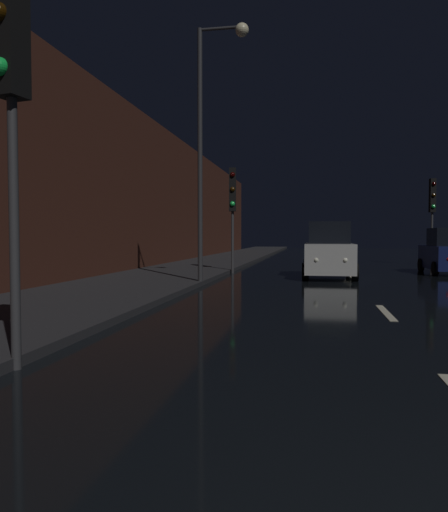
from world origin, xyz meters
name	(u,v)px	position (x,y,z in m)	size (l,w,h in m)	color
ground	(343,267)	(0.00, 24.50, -0.01)	(27.14, 84.00, 0.02)	black
sidewalk_left	(207,264)	(-7.37, 24.50, 0.07)	(4.40, 84.00, 0.15)	#28282B
building_facade_left	(140,193)	(-9.97, 21.00, 3.77)	(0.80, 63.00, 7.55)	#472319
lane_centerline	(350,274)	(0.00, 19.57, 0.01)	(0.16, 33.53, 0.01)	beige
traffic_light_far_left	(233,197)	(-5.06, 19.23, 3.35)	(0.35, 0.48, 4.64)	#38383A
traffic_light_near_left	(10,56)	(-5.17, 3.38, 3.83)	(0.36, 0.48, 5.23)	#38383A
traffic_light_far_right	(432,202)	(5.07, 27.30, 3.56)	(0.34, 0.47, 4.90)	#38383A
streetlamp_overhead	(212,119)	(-4.86, 13.84, 5.52)	(1.70, 0.44, 8.53)	#2D2D30
car_approaching_headlights	(329,252)	(-0.94, 17.87, 1.01)	(2.03, 4.40, 2.22)	silver
car_parked_right_far	(448,253)	(4.27, 20.79, 0.91)	(1.83, 3.97, 2.00)	#141E51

